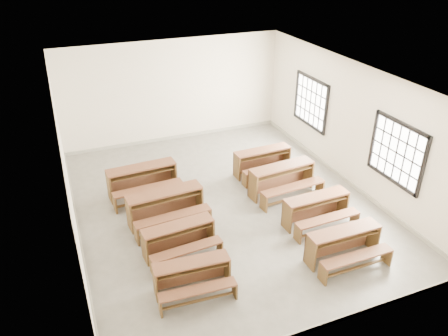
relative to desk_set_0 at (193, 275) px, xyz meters
name	(u,v)px	position (x,y,z in m)	size (l,w,h in m)	color
room	(228,123)	(1.75, 2.56, 1.77)	(8.50, 8.50, 3.20)	gray
desk_set_0	(193,275)	(0.00, 0.00, 0.00)	(1.46, 0.83, 0.64)	brown
desk_set_1	(179,237)	(0.09, 1.15, 0.02)	(1.56, 0.90, 0.68)	brown
desk_set_2	(166,205)	(0.14, 2.34, 0.08)	(1.80, 1.02, 0.78)	brown
desk_set_3	(143,179)	(-0.09, 3.74, 0.08)	(1.79, 1.00, 0.78)	brown
desk_set_4	(344,243)	(3.13, -0.30, 0.04)	(1.56, 0.81, 0.70)	brown
desk_set_5	(317,208)	(3.32, 1.00, 0.04)	(1.59, 0.86, 0.70)	brown
desk_set_6	(283,178)	(3.23, 2.46, 0.08)	(1.80, 1.04, 0.78)	brown
desk_set_7	(263,160)	(3.23, 3.59, 0.05)	(1.63, 0.89, 0.72)	brown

